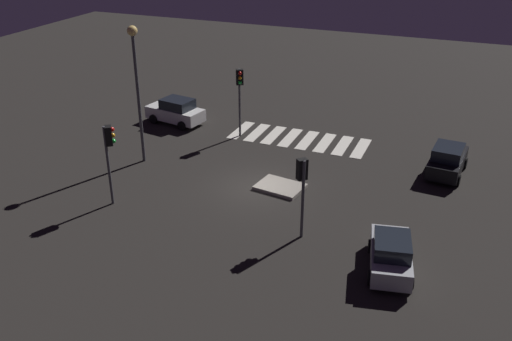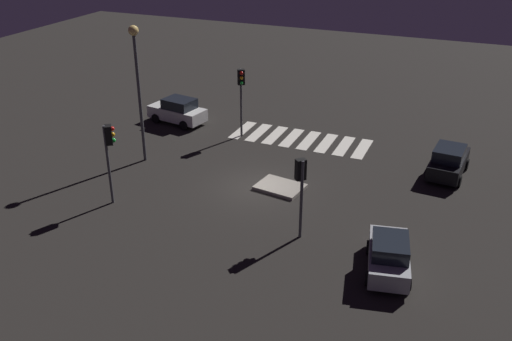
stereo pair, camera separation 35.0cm
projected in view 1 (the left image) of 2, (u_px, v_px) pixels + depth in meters
name	position (u px, v px, depth m)	size (l,w,h in m)	color
ground_plane	(256.00, 187.00, 30.18)	(80.00, 80.00, 0.00)	black
traffic_island	(280.00, 187.00, 30.05)	(2.64, 2.14, 0.18)	gray
car_black	(447.00, 160.00, 31.32)	(2.10, 4.04, 1.71)	black
car_white	(176.00, 111.00, 38.45)	(4.18, 2.38, 1.74)	silver
car_silver	(391.00, 254.00, 23.13)	(2.32, 3.94, 1.63)	#9EA0A5
traffic_light_north	(109.00, 146.00, 27.27)	(0.53, 0.54, 4.15)	#47474C
traffic_light_east	(240.00, 86.00, 35.13)	(0.54, 0.53, 4.46)	#47474C
traffic_light_west	(302.00, 179.00, 24.68)	(0.54, 0.54, 3.80)	#47474C
street_lamp	(136.00, 72.00, 30.96)	(0.56, 0.56, 7.85)	#47474C
crosswalk_near	(299.00, 139.00, 36.23)	(8.75, 3.20, 0.02)	silver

